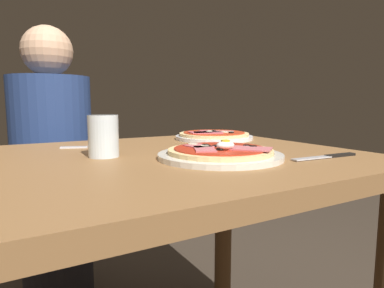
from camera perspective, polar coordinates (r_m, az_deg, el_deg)
dining_table at (r=0.87m, az=-5.69°, el=-10.45°), size 1.01×0.81×0.75m
pizza_foreground at (r=0.79m, az=4.85°, el=-1.58°), size 0.29×0.29×0.05m
pizza_across_left at (r=1.18m, az=3.76°, el=1.43°), size 0.27×0.27×0.03m
water_glass_near at (r=0.83m, az=-14.88°, el=0.89°), size 0.07×0.07×0.10m
fork at (r=1.00m, az=-17.92°, el=-0.51°), size 0.15×0.07×0.00m
knife at (r=0.86m, az=22.35°, el=-1.96°), size 0.20×0.03×0.01m
diner_person at (r=1.53m, az=-22.52°, el=-5.32°), size 0.32×0.32×1.18m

